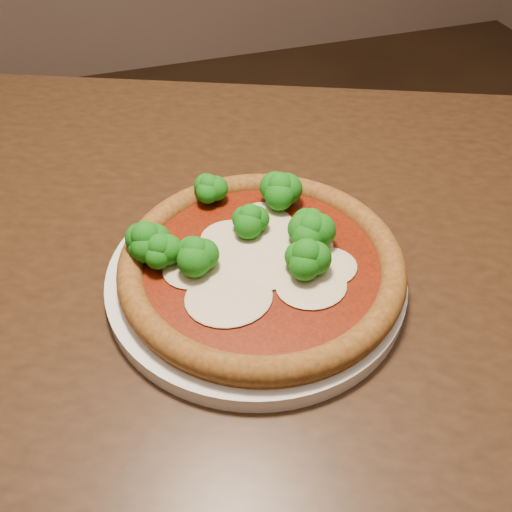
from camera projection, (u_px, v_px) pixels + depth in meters
name	position (u px, v px, depth m)	size (l,w,h in m)	color
floor	(253.00, 464.00, 1.25)	(4.00, 4.00, 0.00)	black
dining_table	(216.00, 297.00, 0.72)	(1.49, 1.21, 0.75)	black
plate	(256.00, 277.00, 0.60)	(0.31, 0.31, 0.02)	silver
pizza	(257.00, 257.00, 0.58)	(0.29, 0.29, 0.06)	brown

